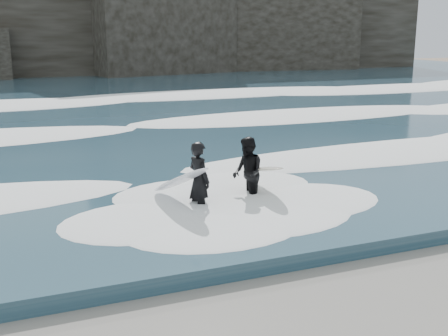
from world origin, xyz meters
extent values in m
cube|color=#244253|center=(0.00, 29.00, 0.15)|extent=(90.00, 52.00, 0.30)
cube|color=black|center=(0.00, 46.00, 5.00)|extent=(70.00, 9.00, 10.00)
ellipsoid|color=white|center=(0.00, 9.00, 0.40)|extent=(60.00, 3.20, 0.20)
ellipsoid|color=white|center=(0.00, 16.00, 0.42)|extent=(60.00, 4.00, 0.24)
ellipsoid|color=white|center=(0.00, 25.00, 0.45)|extent=(60.00, 4.80, 0.30)
imported|color=black|center=(-0.47, 6.17, 0.82)|extent=(0.54, 0.68, 1.64)
ellipsoid|color=white|center=(-0.87, 6.22, 0.85)|extent=(1.03, 2.07, 1.01)
imported|color=black|center=(0.74, 6.41, 0.80)|extent=(0.70, 0.85, 1.60)
ellipsoid|color=silver|center=(1.16, 6.41, 0.86)|extent=(0.69, 1.89, 0.53)
camera|label=1|loc=(-4.21, -4.47, 3.85)|focal=45.00mm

